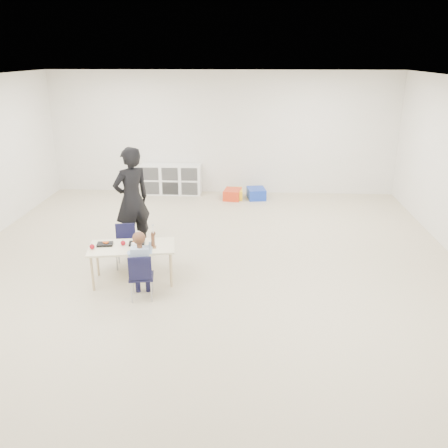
# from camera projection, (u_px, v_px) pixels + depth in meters

# --- Properties ---
(room) EXTENTS (9.00, 9.02, 2.80)m
(room) POSITION_uv_depth(u_px,v_px,m) (204.00, 184.00, 6.70)
(room) COLOR #C1B094
(room) RESTS_ON ground
(table) EXTENTS (1.29, 0.79, 0.55)m
(table) POSITION_uv_depth(u_px,v_px,m) (133.00, 263.00, 6.85)
(table) COLOR beige
(table) RESTS_ON ground
(chair_near) EXTENTS (0.37, 0.35, 0.66)m
(chair_near) POSITION_uv_depth(u_px,v_px,m) (141.00, 276.00, 6.36)
(chair_near) COLOR black
(chair_near) RESTS_ON ground
(chair_far) EXTENTS (0.37, 0.35, 0.66)m
(chair_far) POSITION_uv_depth(u_px,v_px,m) (126.00, 247.00, 7.31)
(chair_far) COLOR black
(chair_far) RESTS_ON ground
(child) EXTENTS (0.51, 0.51, 1.05)m
(child) POSITION_uv_depth(u_px,v_px,m) (140.00, 263.00, 6.30)
(child) COLOR #B0CEEE
(child) RESTS_ON chair_near
(lunch_tray_near) EXTENTS (0.24, 0.19, 0.03)m
(lunch_tray_near) POSITION_uv_depth(u_px,v_px,m) (137.00, 243.00, 6.82)
(lunch_tray_near) COLOR black
(lunch_tray_near) RESTS_ON table
(lunch_tray_far) EXTENTS (0.24, 0.19, 0.03)m
(lunch_tray_far) POSITION_uv_depth(u_px,v_px,m) (105.00, 244.00, 6.79)
(lunch_tray_far) COLOR black
(lunch_tray_far) RESTS_ON table
(milk_carton) EXTENTS (0.08, 0.08, 0.10)m
(milk_carton) POSITION_uv_depth(u_px,v_px,m) (134.00, 247.00, 6.61)
(milk_carton) COLOR white
(milk_carton) RESTS_ON table
(bread_roll) EXTENTS (0.09, 0.09, 0.07)m
(bread_roll) POSITION_uv_depth(u_px,v_px,m) (152.00, 245.00, 6.71)
(bread_roll) COLOR tan
(bread_roll) RESTS_ON table
(apple_near) EXTENTS (0.07, 0.07, 0.07)m
(apple_near) POSITION_uv_depth(u_px,v_px,m) (123.00, 243.00, 6.77)
(apple_near) COLOR maroon
(apple_near) RESTS_ON table
(apple_far) EXTENTS (0.07, 0.07, 0.07)m
(apple_far) POSITION_uv_depth(u_px,v_px,m) (92.00, 247.00, 6.64)
(apple_far) COLOR maroon
(apple_far) RESTS_ON table
(cubby_shelf) EXTENTS (1.40, 0.40, 0.70)m
(cubby_shelf) POSITION_uv_depth(u_px,v_px,m) (171.00, 179.00, 11.14)
(cubby_shelf) COLOR white
(cubby_shelf) RESTS_ON ground
(adult) EXTENTS (0.76, 0.74, 1.75)m
(adult) POSITION_uv_depth(u_px,v_px,m) (132.00, 200.00, 7.79)
(adult) COLOR black
(adult) RESTS_ON ground
(bin_red) EXTENTS (0.43, 0.51, 0.23)m
(bin_red) POSITION_uv_depth(u_px,v_px,m) (232.00, 194.00, 10.79)
(bin_red) COLOR red
(bin_red) RESTS_ON ground
(bin_yellow) EXTENTS (0.36, 0.45, 0.21)m
(bin_yellow) POSITION_uv_depth(u_px,v_px,m) (235.00, 194.00, 10.86)
(bin_yellow) COLOR yellow
(bin_yellow) RESTS_ON ground
(bin_blue) EXTENTS (0.46, 0.55, 0.24)m
(bin_blue) POSITION_uv_depth(u_px,v_px,m) (256.00, 193.00, 10.83)
(bin_blue) COLOR #1737AE
(bin_blue) RESTS_ON ground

